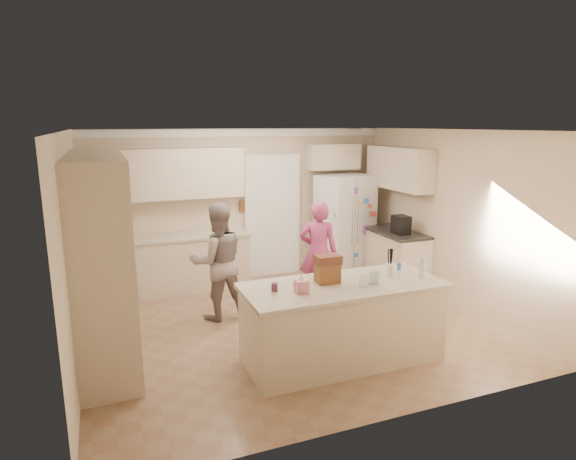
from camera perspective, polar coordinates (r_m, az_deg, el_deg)
name	(u,v)px	position (r m, az deg, el deg)	size (l,w,h in m)	color
floor	(290,326)	(6.66, 0.30, -11.34)	(5.20, 4.60, 0.02)	#8B7055
ceiling	(291,129)	(6.09, 0.33, 11.84)	(5.20, 4.60, 0.02)	white
wall_back	(242,205)	(8.39, -5.51, 2.99)	(5.20, 0.02, 2.60)	beige
wall_front	(389,288)	(4.26, 11.90, -6.70)	(5.20, 0.02, 2.60)	beige
wall_left	(71,251)	(5.84, -24.28, -2.31)	(0.02, 4.60, 2.60)	beige
wall_right	(453,218)	(7.58, 18.99, 1.33)	(0.02, 4.60, 2.60)	beige
crown_back	(241,133)	(8.23, -5.59, 11.41)	(5.20, 0.08, 0.12)	white
pantry_bank	(102,255)	(6.05, -21.16, -2.77)	(0.60, 2.60, 2.35)	beige
back_base_cab	(180,264)	(8.06, -12.68, -3.95)	(2.20, 0.60, 0.88)	beige
back_countertop	(179,237)	(7.93, -12.82, -0.78)	(2.24, 0.63, 0.04)	beige
back_upper_cab	(174,174)	(7.90, -13.33, 6.51)	(2.20, 0.35, 0.80)	beige
doorway_opening	(272,217)	(8.57, -1.88, 1.54)	(0.90, 0.06, 2.10)	black
doorway_casing	(273,217)	(8.54, -1.80, 1.50)	(1.02, 0.03, 2.22)	white
wall_frame_upper	(243,191)	(8.32, -5.34, 4.65)	(0.15, 0.02, 0.20)	brown
wall_frame_lower	(243,206)	(8.36, -5.30, 2.82)	(0.15, 0.02, 0.20)	brown
refrigerator	(345,225)	(8.67, 6.73, 0.57)	(0.90, 0.70, 1.80)	white
fridge_seam	(354,229)	(8.36, 7.86, 0.10)	(0.01, 0.02, 1.78)	gray
fridge_dispenser	(344,216)	(8.20, 6.60, 1.67)	(0.22, 0.03, 0.35)	black
fridge_handle_l	(352,221)	(8.30, 7.64, 1.07)	(0.02, 0.02, 0.85)	silver
fridge_handle_r	(358,221)	(8.34, 8.24, 1.11)	(0.02, 0.02, 0.85)	silver
over_fridge_cab	(333,157)	(8.72, 5.32, 8.64)	(0.95, 0.35, 0.45)	beige
right_base_cab	(395,259)	(8.37, 12.55, -3.33)	(0.60, 1.20, 0.88)	beige
right_countertop	(396,232)	(8.25, 12.64, -0.26)	(0.63, 1.24, 0.04)	#2D2B28
right_upper_cab	(399,168)	(8.33, 13.00, 7.16)	(0.35, 1.50, 0.70)	beige
coffee_maker	(401,225)	(8.03, 13.25, 0.60)	(0.22, 0.28, 0.30)	black
island_base	(342,324)	(5.64, 6.43, -11.01)	(2.20, 0.90, 0.88)	beige
island_top	(343,286)	(5.47, 6.55, -6.58)	(2.28, 0.96, 0.05)	beige
utensil_crock	(390,270)	(5.80, 12.05, -4.63)	(0.13, 0.13, 0.15)	white
tissue_box	(301,286)	(5.13, 1.61, -6.69)	(0.13, 0.13, 0.14)	pink
tissue_plume	(302,276)	(5.09, 1.62, -5.53)	(0.08, 0.08, 0.08)	white
dollhouse_body	(327,273)	(5.45, 4.69, -5.13)	(0.26, 0.18, 0.22)	brown
dollhouse_roof	(328,260)	(5.40, 4.72, -3.51)	(0.28, 0.20, 0.10)	#592D1E
jam_jar	(275,287)	(5.18, -1.61, -6.78)	(0.07, 0.07, 0.09)	#59263F
greeting_card_a	(364,281)	(5.34, 9.01, -5.94)	(0.12, 0.01, 0.16)	white
greeting_card_b	(374,278)	(5.46, 10.11, -5.59)	(0.12, 0.01, 0.16)	silver
water_bottle	(422,268)	(5.80, 15.64, -4.36)	(0.07, 0.07, 0.24)	silver
shaker_salt	(395,267)	(6.03, 12.51, -4.27)	(0.05, 0.05, 0.09)	#3A60B9
shaker_pepper	(399,266)	(6.07, 13.06, -4.19)	(0.05, 0.05, 0.09)	#3A60B9
teen_boy	(218,262)	(6.72, -8.28, -3.72)	(0.80, 0.62, 1.64)	gray
teen_girl	(318,252)	(7.26, 3.60, -2.67)	(0.57, 0.38, 1.57)	#AE3753
fridge_magnets	(355,229)	(8.36, 7.89, 0.09)	(0.76, 0.02, 1.44)	tan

